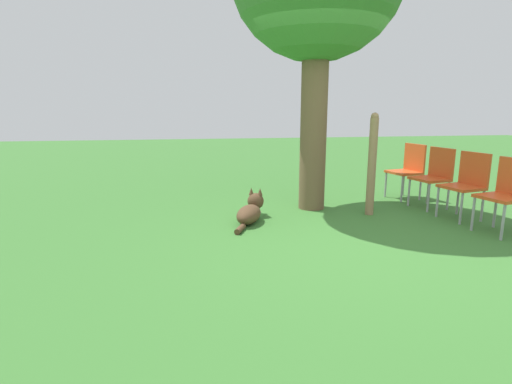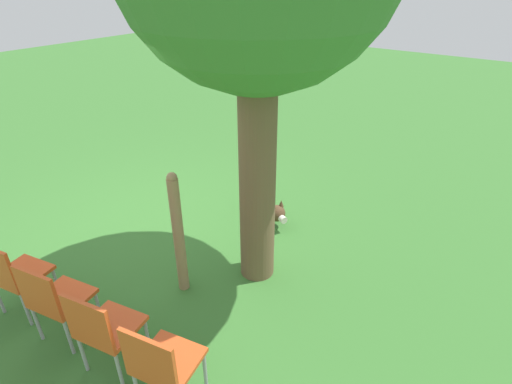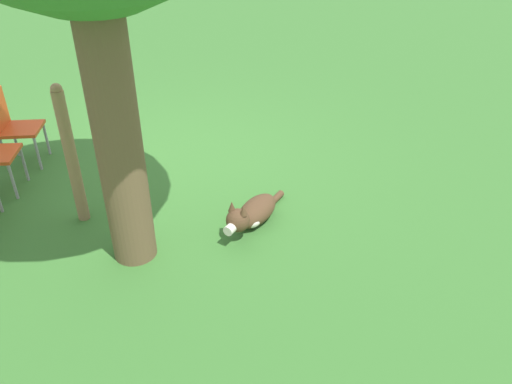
{
  "view_description": "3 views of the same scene",
  "coord_description": "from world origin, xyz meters",
  "px_view_note": "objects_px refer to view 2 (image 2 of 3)",
  "views": [
    {
      "loc": [
        -1.86,
        -3.91,
        1.43
      ],
      "look_at": [
        -1.04,
        0.93,
        0.39
      ],
      "focal_mm": 28.0,
      "sensor_mm": 36.0,
      "label": 1
    },
    {
      "loc": [
        2.73,
        3.53,
        2.98
      ],
      "look_at": [
        -0.19,
        1.43,
        0.97
      ],
      "focal_mm": 28.0,
      "sensor_mm": 36.0,
      "label": 2
    },
    {
      "loc": [
        -1.54,
        4.84,
        2.79
      ],
      "look_at": [
        -1.13,
        0.95,
        0.36
      ],
      "focal_mm": 35.0,
      "sensor_mm": 36.0,
      "label": 3
    }
  ],
  "objects_px": {
    "fence_post": "(178,234)",
    "red_chair_1": "(53,298)",
    "dog": "(267,209)",
    "red_chair_0": "(12,273)",
    "red_chair_2": "(102,327)",
    "red_chair_3": "(161,363)"
  },
  "relations": [
    {
      "from": "fence_post",
      "to": "red_chair_0",
      "type": "distance_m",
      "value": 1.57
    },
    {
      "from": "red_chair_2",
      "to": "red_chair_3",
      "type": "relative_size",
      "value": 1.0
    },
    {
      "from": "red_chair_2",
      "to": "red_chair_3",
      "type": "bearing_deg",
      "value": -97.22
    },
    {
      "from": "red_chair_1",
      "to": "fence_post",
      "type": "bearing_deg",
      "value": -31.2
    },
    {
      "from": "dog",
      "to": "red_chair_0",
      "type": "distance_m",
      "value": 3.0
    },
    {
      "from": "red_chair_3",
      "to": "red_chair_1",
      "type": "bearing_deg",
      "value": 82.78
    },
    {
      "from": "dog",
      "to": "red_chair_2",
      "type": "distance_m",
      "value": 2.76
    },
    {
      "from": "fence_post",
      "to": "red_chair_3",
      "type": "bearing_deg",
      "value": 39.28
    },
    {
      "from": "dog",
      "to": "red_chair_3",
      "type": "bearing_deg",
      "value": -47.28
    },
    {
      "from": "red_chair_3",
      "to": "red_chair_0",
      "type": "bearing_deg",
      "value": 82.78
    },
    {
      "from": "red_chair_1",
      "to": "red_chair_3",
      "type": "height_order",
      "value": "same"
    },
    {
      "from": "fence_post",
      "to": "red_chair_1",
      "type": "distance_m",
      "value": 1.21
    },
    {
      "from": "dog",
      "to": "fence_post",
      "type": "bearing_deg",
      "value": -63.87
    },
    {
      "from": "dog",
      "to": "red_chair_3",
      "type": "xyz_separation_m",
      "value": [
        2.68,
        0.9,
        0.37
      ]
    },
    {
      "from": "dog",
      "to": "red_chair_3",
      "type": "distance_m",
      "value": 2.85
    },
    {
      "from": "fence_post",
      "to": "red_chair_3",
      "type": "height_order",
      "value": "fence_post"
    },
    {
      "from": "fence_post",
      "to": "red_chair_0",
      "type": "height_order",
      "value": "fence_post"
    },
    {
      "from": "dog",
      "to": "red_chair_0",
      "type": "xyz_separation_m",
      "value": [
        2.82,
        -0.97,
        0.37
      ]
    },
    {
      "from": "dog",
      "to": "red_chair_3",
      "type": "relative_size",
      "value": 1.12
    },
    {
      "from": "dog",
      "to": "red_chair_2",
      "type": "relative_size",
      "value": 1.12
    },
    {
      "from": "red_chair_2",
      "to": "red_chair_3",
      "type": "xyz_separation_m",
      "value": [
        -0.05,
        0.62,
        0.0
      ]
    },
    {
      "from": "dog",
      "to": "red_chair_0",
      "type": "bearing_deg",
      "value": -84.83
    }
  ]
}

